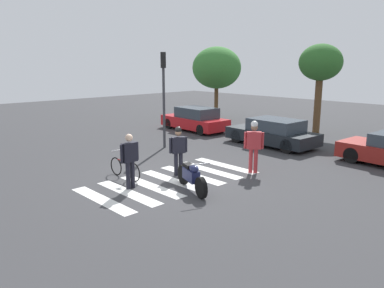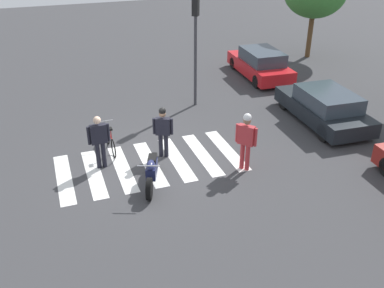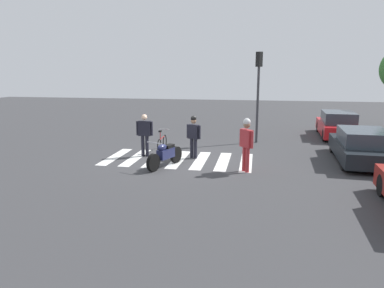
# 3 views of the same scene
# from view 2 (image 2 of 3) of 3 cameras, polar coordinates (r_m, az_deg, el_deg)

# --- Properties ---
(ground_plane) EXTENTS (60.00, 60.00, 0.00)m
(ground_plane) POSITION_cam_2_polar(r_m,az_deg,el_deg) (13.93, -5.58, -2.59)
(ground_plane) COLOR #38383A
(police_motorcycle) EXTENTS (2.00, 0.96, 1.04)m
(police_motorcycle) POSITION_cam_2_polar(r_m,az_deg,el_deg) (12.66, -5.37, -3.58)
(police_motorcycle) COLOR black
(police_motorcycle) RESTS_ON ground_plane
(leaning_bicycle) EXTENTS (1.70, 0.46, 0.99)m
(leaning_bicycle) POSITION_cam_2_polar(r_m,az_deg,el_deg) (14.72, -10.82, 0.42)
(leaning_bicycle) COLOR black
(leaning_bicycle) RESTS_ON ground_plane
(officer_on_foot) EXTENTS (0.38, 0.61, 1.75)m
(officer_on_foot) POSITION_cam_2_polar(r_m,az_deg,el_deg) (13.85, -3.89, 2.02)
(officer_on_foot) COLOR black
(officer_on_foot) RESTS_ON ground_plane
(officer_by_motorcycle) EXTENTS (0.24, 0.70, 1.76)m
(officer_by_motorcycle) POSITION_cam_2_polar(r_m,az_deg,el_deg) (13.49, -12.25, 0.69)
(officer_by_motorcycle) COLOR black
(officer_by_motorcycle) RESTS_ON ground_plane
(pedestrian_bystander) EXTENTS (0.56, 0.49, 1.91)m
(pedestrian_bystander) POSITION_cam_2_polar(r_m,az_deg,el_deg) (13.14, 7.20, 0.91)
(pedestrian_bystander) COLOR #B22D33
(pedestrian_bystander) RESTS_ON ground_plane
(crosswalk_stripes) EXTENTS (2.96, 5.85, 0.01)m
(crosswalk_stripes) POSITION_cam_2_polar(r_m,az_deg,el_deg) (13.93, -5.58, -2.58)
(crosswalk_stripes) COLOR silver
(crosswalk_stripes) RESTS_ON ground_plane
(car_red_convertible) EXTENTS (4.40, 2.00, 1.37)m
(car_red_convertible) POSITION_cam_2_polar(r_m,az_deg,el_deg) (21.69, 9.06, 10.46)
(car_red_convertible) COLOR black
(car_red_convertible) RESTS_ON ground_plane
(car_black_suv) EXTENTS (4.51, 2.12, 1.30)m
(car_black_suv) POSITION_cam_2_polar(r_m,az_deg,el_deg) (17.20, 17.16, 4.74)
(car_black_suv) COLOR black
(car_black_suv) RESTS_ON ground_plane
(traffic_light_pole) EXTENTS (0.35, 0.34, 4.38)m
(traffic_light_pole) POSITION_cam_2_polar(r_m,az_deg,el_deg) (17.35, 0.48, 14.25)
(traffic_light_pole) COLOR #38383D
(traffic_light_pole) RESTS_ON ground_plane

